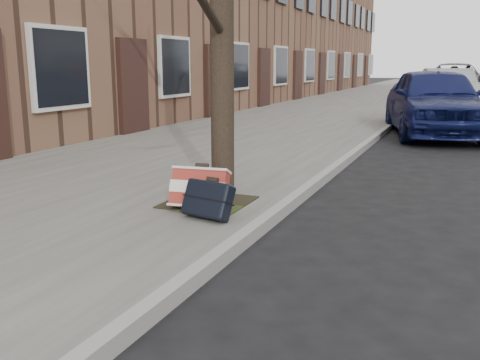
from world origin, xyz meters
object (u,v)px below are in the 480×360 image
at_px(suitcase_navy, 208,199).
at_px(car_near_mid, 448,89).
at_px(suitcase_red, 199,189).
at_px(car_near_front, 434,101).

height_order(suitcase_navy, car_near_mid, car_near_mid).
distance_m(suitcase_red, car_near_mid, 15.38).
height_order(suitcase_red, suitcase_navy, suitcase_red).
bearing_deg(car_near_mid, suitcase_navy, -107.54).
height_order(car_near_front, car_near_mid, car_near_front).
relative_size(suitcase_navy, car_near_front, 0.11).
bearing_deg(car_near_front, suitcase_navy, -114.16).
xyz_separation_m(suitcase_navy, car_near_mid, (1.54, 15.51, 0.40)).
bearing_deg(car_near_mid, car_near_front, -102.08).
xyz_separation_m(car_near_front, car_near_mid, (0.03, 7.23, -0.05)).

